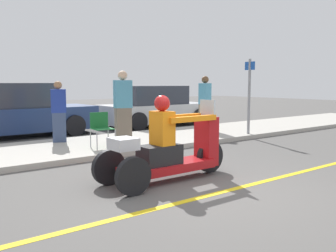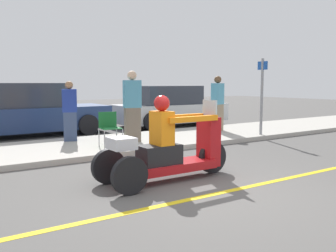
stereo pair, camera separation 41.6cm
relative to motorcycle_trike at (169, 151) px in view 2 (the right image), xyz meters
The scene contains 11 objects.
ground_plane 1.15m from the motorcycle_trike, 81.64° to the right, with size 60.00×60.00×0.00m, color #565451.
lane_stripe 1.14m from the motorcycle_trike, 90.84° to the right, with size 24.00×0.12×0.01m.
sidewalk_strip 3.60m from the motorcycle_trike, 87.59° to the left, with size 28.00×2.80×0.12m.
motorcycle_trike is the anchor object (origin of this frame).
spectator_near_curb 3.54m from the motorcycle_trike, 71.46° to the left, with size 0.48×0.36×1.81m.
spectator_mid_group 4.38m from the motorcycle_trike, 92.11° to the left, with size 0.42×0.33×1.55m.
spectator_by_tree 5.86m from the motorcycle_trike, 40.88° to the left, with size 0.46×0.36×1.72m.
folding_chair_set_back 3.00m from the motorcycle_trike, 84.08° to the left, with size 0.52×0.52×0.82m.
parked_car_lot_far 6.89m from the motorcycle_trike, 95.51° to the left, with size 4.78×1.97×1.62m.
parked_car_lot_right 7.96m from the motorcycle_trike, 56.00° to the left, with size 4.28×1.98×1.51m.
street_sign 5.51m from the motorcycle_trike, 26.43° to the left, with size 0.08×0.36×2.20m.
Camera 2 is at (-3.57, -4.06, 1.63)m, focal length 40.00 mm.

